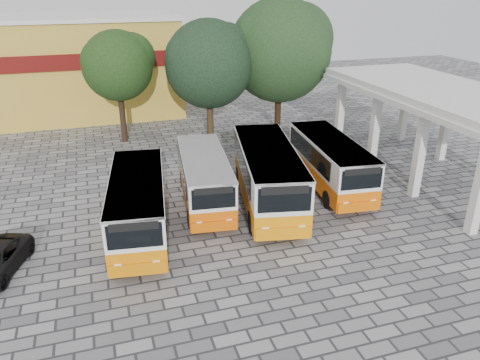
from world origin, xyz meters
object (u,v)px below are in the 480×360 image
object	(u,v)px
bus_far_right	(330,161)
bus_centre_left	(204,177)
bus_far_left	(138,203)
bus_centre_right	(268,173)

from	to	relation	value
bus_far_right	bus_centre_left	bearing A→B (deg)	-174.95
bus_far_left	bus_centre_left	distance (m)	4.33
bus_centre_left	bus_centre_right	distance (m)	3.32
bus_centre_left	bus_far_right	world-z (taller)	bus_far_right
bus_centre_left	bus_centre_right	xyz separation A→B (m)	(3.10, -1.17, 0.27)
bus_far_left	bus_far_right	size ratio (longest dim) A/B	1.01
bus_far_left	bus_centre_right	bearing A→B (deg)	16.97
bus_far_left	bus_centre_right	distance (m)	6.87
bus_far_left	bus_centre_right	xyz separation A→B (m)	(6.78, 1.13, 0.18)
bus_centre_right	bus_far_right	xyz separation A→B (m)	(4.18, 1.08, -0.18)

